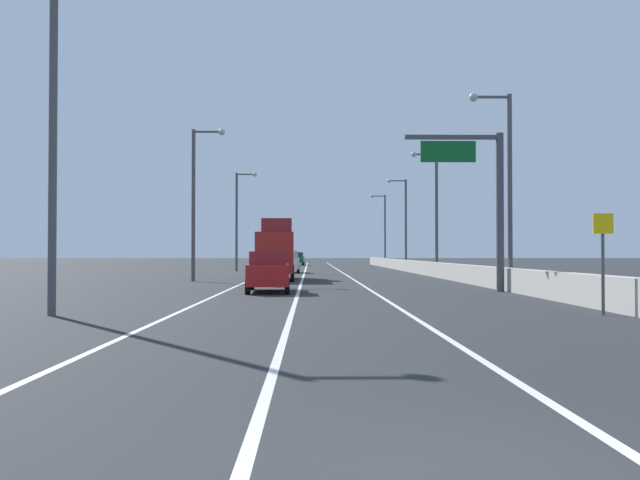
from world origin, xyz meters
TOP-DOWN VIEW (x-y plane):
  - ground_plane at (0.00, 64.00)m, footprint 320.00×320.00m
  - lane_stripe_left at (-5.50, 55.00)m, footprint 0.16×130.00m
  - lane_stripe_center at (-2.00, 55.00)m, footprint 0.16×130.00m
  - lane_stripe_right at (1.50, 55.00)m, footprint 0.16×130.00m
  - jersey_barrier_right at (8.12, 40.00)m, footprint 0.60×120.00m
  - overhead_sign_gantry at (6.78, 26.19)m, footprint 4.68×0.36m
  - speed_advisory_sign at (7.22, 14.32)m, footprint 0.60×0.11m
  - lamp_post_right_second at (8.27, 28.04)m, footprint 2.14×0.44m
  - lamp_post_right_third at (8.28, 47.75)m, footprint 2.14×0.44m
  - lamp_post_right_fourth at (8.62, 67.46)m, footprint 2.14×0.44m
  - lamp_post_right_fifth at (8.53, 87.17)m, footprint 2.14×0.44m
  - lamp_post_left_near at (-8.73, 14.33)m, footprint 2.14×0.44m
  - lamp_post_left_mid at (-8.72, 37.98)m, footprint 2.14×0.44m
  - lamp_post_left_far at (-8.54, 61.63)m, footprint 2.14×0.44m
  - car_white_0 at (-3.40, 56.37)m, footprint 1.97×4.21m
  - car_red_1 at (-3.40, 26.07)m, footprint 2.12×4.82m
  - car_blue_2 at (-6.65, 84.68)m, footprint 1.89×4.36m
  - car_green_3 at (-3.33, 94.00)m, footprint 1.93×4.60m
  - box_truck at (-3.79, 40.56)m, footprint 2.63×8.12m

SIDE VIEW (x-z plane):
  - ground_plane at x=0.00m, z-range 0.00..0.00m
  - lane_stripe_left at x=-5.50m, z-range 0.00..0.00m
  - lane_stripe_center at x=-2.00m, z-range 0.00..0.00m
  - lane_stripe_right at x=1.50m, z-range 0.00..0.00m
  - jersey_barrier_right at x=8.12m, z-range 0.00..1.10m
  - car_red_1 at x=-3.40m, z-range 0.00..1.89m
  - car_green_3 at x=-3.33m, z-range 0.00..1.90m
  - car_white_0 at x=-3.40m, z-range -0.01..1.97m
  - car_blue_2 at x=-6.65m, z-range -0.01..2.07m
  - speed_advisory_sign at x=7.22m, z-range 0.26..3.26m
  - box_truck at x=-3.79m, z-range -0.18..4.06m
  - overhead_sign_gantry at x=6.78m, z-range 0.98..8.48m
  - lamp_post_right_second at x=8.27m, z-range 0.75..10.60m
  - lamp_post_right_third at x=8.28m, z-range 0.75..10.60m
  - lamp_post_right_fourth at x=8.62m, z-range 0.75..10.60m
  - lamp_post_right_fifth at x=8.53m, z-range 0.75..10.60m
  - lamp_post_left_near at x=-8.73m, z-range 0.75..10.60m
  - lamp_post_left_mid at x=-8.72m, z-range 0.75..10.60m
  - lamp_post_left_far at x=-8.54m, z-range 0.75..10.60m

